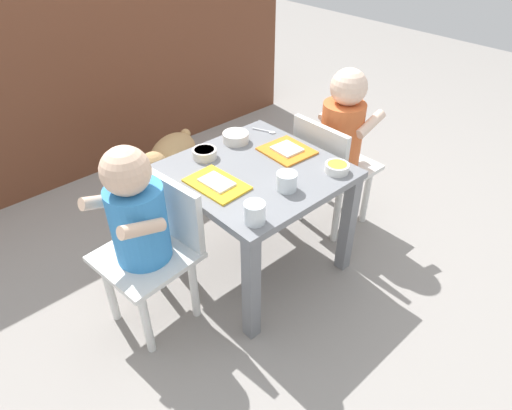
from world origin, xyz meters
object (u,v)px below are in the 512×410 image
(dining_table, at_px, (256,188))
(food_tray_right, at_px, (287,150))
(seated_child_left, at_px, (141,220))
(spoon_by_left_tray, at_px, (266,131))
(cereal_bowl_left_side, at_px, (236,137))
(water_cup_left, at_px, (287,182))
(seated_child_right, at_px, (340,134))
(dog, at_px, (170,157))
(food_tray_left, at_px, (217,184))
(water_cup_right, at_px, (255,214))
(cereal_bowl_right_side, at_px, (204,153))
(veggie_bowl_near, at_px, (337,167))

(dining_table, distance_m, food_tray_right, 0.19)
(seated_child_left, bearing_deg, spoon_by_left_tray, 12.01)
(cereal_bowl_left_side, bearing_deg, water_cup_left, -103.81)
(seated_child_left, xyz_separation_m, seated_child_right, (0.87, -0.06, 0.01))
(dog, bearing_deg, water_cup_left, -93.02)
(dining_table, relative_size, food_tray_right, 3.05)
(seated_child_right, height_order, food_tray_left, seated_child_right)
(food_tray_right, distance_m, cereal_bowl_left_side, 0.21)
(cereal_bowl_left_side, bearing_deg, seated_child_right, -31.28)
(water_cup_right, distance_m, cereal_bowl_left_side, 0.50)
(seated_child_left, bearing_deg, food_tray_left, -5.80)
(dining_table, xyz_separation_m, food_tray_right, (0.16, 0.01, 0.09))
(seated_child_right, bearing_deg, water_cup_left, -162.85)
(seated_child_left, bearing_deg, dining_table, -5.09)
(water_cup_right, distance_m, cereal_bowl_right_side, 0.41)
(food_tray_left, height_order, water_cup_right, water_cup_right)
(seated_child_left, distance_m, water_cup_right, 0.35)
(dining_table, relative_size, cereal_bowl_left_side, 5.51)
(dining_table, xyz_separation_m, veggie_bowl_near, (0.19, -0.20, 0.10))
(spoon_by_left_tray, bearing_deg, water_cup_left, -124.38)
(dog, relative_size, water_cup_left, 5.88)
(food_tray_right, xyz_separation_m, veggie_bowl_near, (0.03, -0.21, 0.01))
(cereal_bowl_left_side, bearing_deg, spoon_by_left_tray, -7.81)
(cereal_bowl_right_side, bearing_deg, seated_child_right, -21.32)
(food_tray_left, relative_size, spoon_by_left_tray, 2.19)
(water_cup_left, height_order, veggie_bowl_near, water_cup_left)
(spoon_by_left_tray, bearing_deg, water_cup_right, -136.97)
(cereal_bowl_right_side, xyz_separation_m, veggie_bowl_near, (0.28, -0.38, -0.00))
(food_tray_right, relative_size, cereal_bowl_right_side, 2.05)
(food_tray_left, height_order, spoon_by_left_tray, food_tray_left)
(dog, height_order, veggie_bowl_near, veggie_bowl_near)
(water_cup_right, relative_size, cereal_bowl_left_side, 0.66)
(water_cup_left, relative_size, water_cup_right, 1.03)
(food_tray_left, relative_size, veggie_bowl_near, 2.55)
(seated_child_right, height_order, water_cup_left, seated_child_right)
(water_cup_right, bearing_deg, food_tray_left, 80.42)
(dining_table, distance_m, water_cup_left, 0.19)
(dining_table, relative_size, water_cup_right, 8.32)
(cereal_bowl_right_side, bearing_deg, food_tray_right, -34.48)
(spoon_by_left_tray, bearing_deg, dog, 113.11)
(dining_table, height_order, veggie_bowl_near, veggie_bowl_near)
(food_tray_right, bearing_deg, cereal_bowl_left_side, 115.39)
(seated_child_left, height_order, seated_child_right, seated_child_right)
(seated_child_left, relative_size, spoon_by_left_tray, 7.11)
(seated_child_left, xyz_separation_m, food_tray_right, (0.60, -0.03, 0.02))
(water_cup_right, bearing_deg, food_tray_right, 31.69)
(seated_child_right, bearing_deg, veggie_bowl_near, -143.56)
(seated_child_right, height_order, food_tray_right, seated_child_right)
(veggie_bowl_near, distance_m, spoon_by_left_tray, 0.38)
(seated_child_right, height_order, water_cup_right, seated_child_right)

